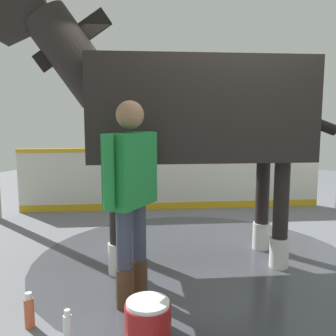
{
  "coord_description": "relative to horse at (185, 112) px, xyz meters",
  "views": [
    {
      "loc": [
        1.33,
        -3.81,
        1.59
      ],
      "look_at": [
        -0.37,
        -0.76,
        1.1
      ],
      "focal_mm": 39.63,
      "sensor_mm": 36.0,
      "label": 1
    }
  ],
  "objects": [
    {
      "name": "ground_plane",
      "position": [
        0.43,
        0.26,
        -1.65
      ],
      "size": [
        16.0,
        16.0,
        0.02
      ],
      "primitive_type": "cube",
      "color": "slate"
    },
    {
      "name": "wet_patch",
      "position": [
        0.1,
        0.07,
        -1.64
      ],
      "size": [
        3.59,
        3.59,
        0.0
      ],
      "primitive_type": "cylinder",
      "color": "#42444C",
      "rests_on": "ground"
    },
    {
      "name": "barrier_wall",
      "position": [
        -1.22,
        1.99,
        -1.15
      ],
      "size": [
        4.32,
        3.0,
        1.06
      ],
      "color": "silver",
      "rests_on": "ground"
    },
    {
      "name": "horse",
      "position": [
        0.0,
        0.0,
        0.0
      ],
      "size": [
        3.12,
        2.35,
        2.86
      ],
      "rotation": [
        0.0,
        0.0,
        -2.54
      ],
      "color": "black",
      "rests_on": "ground"
    },
    {
      "name": "handler",
      "position": [
        0.02,
        -1.05,
        -0.64
      ],
      "size": [
        0.23,
        0.69,
        1.72
      ],
      "rotation": [
        0.0,
        0.0,
        0.03
      ],
      "color": "#47331E",
      "rests_on": "ground"
    },
    {
      "name": "wash_bucket",
      "position": [
        0.45,
        -1.48,
        -1.49
      ],
      "size": [
        0.33,
        0.33,
        0.31
      ],
      "color": "maroon",
      "rests_on": "ground"
    },
    {
      "name": "bottle_shampoo",
      "position": [
        -0.05,
        -1.75,
        -1.53
      ],
      "size": [
        0.06,
        0.06,
        0.24
      ],
      "color": "white",
      "rests_on": "ground"
    },
    {
      "name": "bottle_spray",
      "position": [
        -0.43,
        -1.76,
        -1.52
      ],
      "size": [
        0.07,
        0.07,
        0.28
      ],
      "color": "#CC5933",
      "rests_on": "ground"
    }
  ]
}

